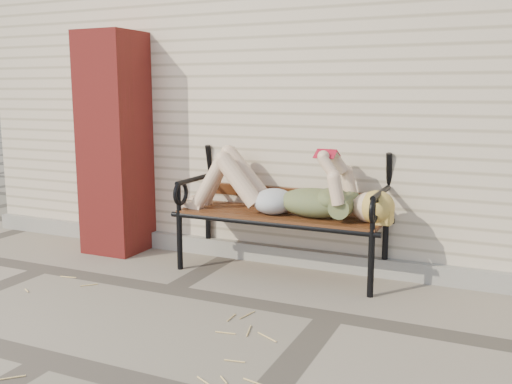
% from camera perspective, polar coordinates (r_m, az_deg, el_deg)
% --- Properties ---
extents(ground, '(80.00, 80.00, 0.00)m').
position_cam_1_polar(ground, '(3.90, 7.51, -12.22)').
color(ground, gray).
rests_on(ground, ground).
extents(house_wall, '(8.00, 4.00, 3.00)m').
position_cam_1_polar(house_wall, '(6.55, 15.56, 9.89)').
color(house_wall, beige).
rests_on(house_wall, ground).
extents(foundation_strip, '(8.00, 0.10, 0.15)m').
position_cam_1_polar(foundation_strip, '(4.76, 10.94, -7.22)').
color(foundation_strip, gray).
rests_on(foundation_strip, ground).
extents(brick_pillar, '(0.50, 0.50, 2.00)m').
position_cam_1_polar(brick_pillar, '(5.39, -13.91, 4.70)').
color(brick_pillar, maroon).
rests_on(brick_pillar, ground).
extents(garden_bench, '(1.82, 0.73, 1.18)m').
position_cam_1_polar(garden_bench, '(4.68, 2.97, 0.04)').
color(garden_bench, black).
rests_on(garden_bench, ground).
extents(reading_woman, '(1.72, 0.39, 0.54)m').
position_cam_1_polar(reading_woman, '(4.53, 2.49, 0.24)').
color(reading_woman, '#0A3347').
rests_on(reading_woman, ground).
extents(straw_scatter, '(2.80, 1.70, 0.01)m').
position_cam_1_polar(straw_scatter, '(3.67, -14.59, -13.84)').
color(straw_scatter, '#E4BD6F').
rests_on(straw_scatter, ground).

